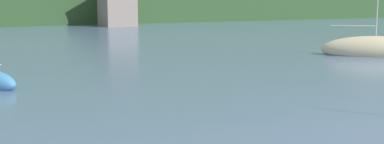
% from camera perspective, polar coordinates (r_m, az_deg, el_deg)
% --- Properties ---
extents(shore_building_central, '(5.03, 5.58, 8.29)m').
position_cam_1_polar(shore_building_central, '(76.36, -8.89, 8.42)').
color(shore_building_central, gray).
rests_on(shore_building_central, ground_plane).
extents(sailboat_mid_3, '(7.26, 6.59, 11.42)m').
position_cam_1_polar(sailboat_mid_3, '(38.07, 20.88, 2.52)').
color(sailboat_mid_3, '#CCBC8E').
rests_on(sailboat_mid_3, ground_plane).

